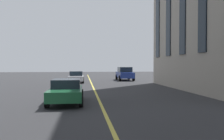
% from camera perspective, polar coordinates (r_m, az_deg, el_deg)
% --- Properties ---
extents(lane_centre_line, '(80.00, 0.16, 0.01)m').
position_cam_1_polar(lane_centre_line, '(11.98, -2.34, -9.34)').
color(lane_centre_line, '#D8C64C').
rests_on(lane_centre_line, ground_plane).
extents(car_green_far, '(4.40, 1.95, 1.37)m').
position_cam_1_polar(car_green_far, '(13.75, -11.18, -5.04)').
color(car_green_far, '#1E6038').
rests_on(car_green_far, ground_plane).
extents(car_blue_parked_b, '(4.70, 2.14, 1.88)m').
position_cam_1_polar(car_blue_parked_b, '(33.00, 3.14, -0.86)').
color(car_blue_parked_b, navy).
rests_on(car_blue_parked_b, ground_plane).
extents(car_white_near, '(3.90, 1.89, 1.40)m').
position_cam_1_polar(car_white_near, '(28.94, -8.79, -1.71)').
color(car_white_near, silver).
rests_on(car_white_near, ground_plane).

